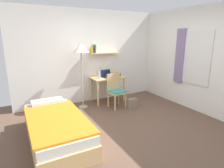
{
  "coord_description": "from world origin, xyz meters",
  "views": [
    {
      "loc": [
        -2.06,
        -3.03,
        1.88
      ],
      "look_at": [
        -0.17,
        0.51,
        0.85
      ],
      "focal_mm": 30.11,
      "sensor_mm": 36.0,
      "label": 1
    }
  ],
  "objects": [
    {
      "name": "desk_chair",
      "position": [
        0.32,
        1.2,
        0.49
      ],
      "size": [
        0.44,
        0.44,
        0.9
      ],
      "color": "tan",
      "rests_on": "ground_plane"
    },
    {
      "name": "wall_back",
      "position": [
        0.0,
        2.02,
        1.3
      ],
      "size": [
        4.4,
        0.27,
        2.6
      ],
      "color": "white",
      "rests_on": "ground_plane"
    },
    {
      "name": "standing_lamp",
      "position": [
        -0.49,
        1.56,
        1.51
      ],
      "size": [
        0.42,
        0.42,
        1.7
      ],
      "color": "#B2A893",
      "rests_on": "ground_plane"
    },
    {
      "name": "desk",
      "position": [
        0.33,
        1.7,
        0.58
      ],
      "size": [
        0.93,
        0.57,
        0.73
      ],
      "color": "tan",
      "rests_on": "ground_plane"
    },
    {
      "name": "ground_plane",
      "position": [
        0.0,
        0.0,
        0.0
      ],
      "size": [
        5.28,
        5.28,
        0.0
      ],
      "primitive_type": "plane",
      "color": "brown"
    },
    {
      "name": "handbag",
      "position": [
        0.66,
        0.91,
        0.14
      ],
      "size": [
        0.27,
        0.13,
        0.4
      ],
      "color": "gray",
      "rests_on": "ground_plane"
    },
    {
      "name": "bed",
      "position": [
        -1.49,
        0.24,
        0.24
      ],
      "size": [
        0.95,
        2.0,
        0.54
      ],
      "color": "tan",
      "rests_on": "ground_plane"
    },
    {
      "name": "water_bottle",
      "position": [
        0.03,
        1.65,
        0.84
      ],
      "size": [
        0.07,
        0.07,
        0.21
      ],
      "primitive_type": "cylinder",
      "color": "silver",
      "rests_on": "desk"
    },
    {
      "name": "laptop",
      "position": [
        0.32,
        1.78,
        0.78
      ],
      "size": [
        0.32,
        0.21,
        0.2
      ],
      "color": "black",
      "rests_on": "desk"
    },
    {
      "name": "wall_right",
      "position": [
        2.02,
        0.02,
        1.3
      ],
      "size": [
        0.1,
        4.4,
        2.6
      ],
      "color": "white",
      "rests_on": "ground_plane"
    },
    {
      "name": "book_stack",
      "position": [
        0.65,
        1.73,
        0.77
      ],
      "size": [
        0.2,
        0.24,
        0.1
      ],
      "color": "#4CA856",
      "rests_on": "desk"
    }
  ]
}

